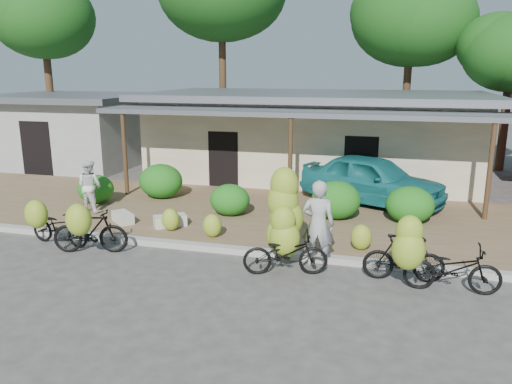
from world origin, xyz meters
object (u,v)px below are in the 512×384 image
(bike_far_right, at_px, (452,269))
(bike_center, at_px, (284,230))
(teal_van, at_px, (372,180))
(bike_right, at_px, (405,253))
(sack_near, at_px, (170,221))
(tree_near_right, at_px, (507,50))
(vendor, at_px, (318,224))
(tree_back_left, at_px, (41,15))
(bike_left, at_px, (88,229))
(sack_far, at_px, (123,217))
(bike_far_left, at_px, (56,225))
(tree_center_right, at_px, (407,16))
(bystander, at_px, (90,186))

(bike_far_right, bearing_deg, bike_center, 83.25)
(teal_van, bearing_deg, bike_right, -147.62)
(sack_near, distance_m, teal_van, 6.41)
(tree_near_right, xyz_separation_m, bike_right, (-3.99, -13.44, -4.30))
(teal_van, bearing_deg, vendor, -166.30)
(tree_back_left, xyz_separation_m, teal_van, (16.11, -6.11, -5.85))
(bike_center, bearing_deg, vendor, -80.29)
(bike_left, xyz_separation_m, vendor, (5.26, 0.66, 0.35))
(tree_back_left, height_order, bike_far_right, tree_back_left)
(bike_right, bearing_deg, vendor, 69.88)
(bike_left, distance_m, vendor, 5.31)
(tree_back_left, xyz_separation_m, tree_near_right, (21.00, 1.50, -1.76))
(bike_left, xyz_separation_m, teal_van, (6.18, 5.96, 0.27))
(tree_back_left, bearing_deg, sack_far, -46.02)
(bike_right, bearing_deg, bike_far_left, 84.77)
(bike_far_right, relative_size, vendor, 0.95)
(bike_far_right, relative_size, sack_near, 2.17)
(tree_center_right, xyz_separation_m, bike_center, (-2.49, -15.23, -5.72))
(tree_back_left, height_order, sack_far, tree_back_left)
(tree_back_left, height_order, bystander, tree_back_left)
(tree_back_left, height_order, teal_van, tree_back_left)
(bike_far_right, xyz_separation_m, bystander, (-9.77, 2.82, 0.42))
(bike_far_left, distance_m, sack_near, 2.85)
(tree_near_right, height_order, bystander, tree_near_right)
(bike_right, relative_size, sack_near, 1.96)
(tree_center_right, bearing_deg, bike_left, -114.41)
(tree_back_left, relative_size, bike_far_left, 4.77)
(tree_near_right, bearing_deg, vendor, -114.23)
(sack_near, height_order, teal_van, teal_van)
(vendor, bearing_deg, bike_left, 6.42)
(bike_far_left, relative_size, sack_near, 2.12)
(tree_back_left, distance_m, sack_near, 16.16)
(tree_back_left, xyz_separation_m, bike_center, (14.51, -11.73, -5.85))
(bike_left, height_order, vendor, vendor)
(bike_far_right, distance_m, bystander, 10.18)
(bike_far_right, bearing_deg, tree_back_left, 54.21)
(tree_back_left, height_order, vendor, tree_back_left)
(tree_near_right, distance_m, bike_far_left, 18.54)
(sack_near, height_order, vendor, vendor)
(bike_far_right, bearing_deg, tree_center_right, 1.41)
(tree_near_right, bearing_deg, sack_far, -134.90)
(tree_center_right, xyz_separation_m, tree_near_right, (4.00, -2.00, -1.63))
(tree_back_left, relative_size, bystander, 5.54)
(tree_near_right, distance_m, vendor, 14.72)
(tree_back_left, xyz_separation_m, tree_center_right, (17.00, 3.50, -0.13))
(bike_center, height_order, teal_van, bike_center)
(bike_far_left, distance_m, bike_left, 1.15)
(bike_left, bearing_deg, bike_right, -103.49)
(tree_center_right, distance_m, bike_left, 18.12)
(bike_right, relative_size, bike_far_right, 0.90)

